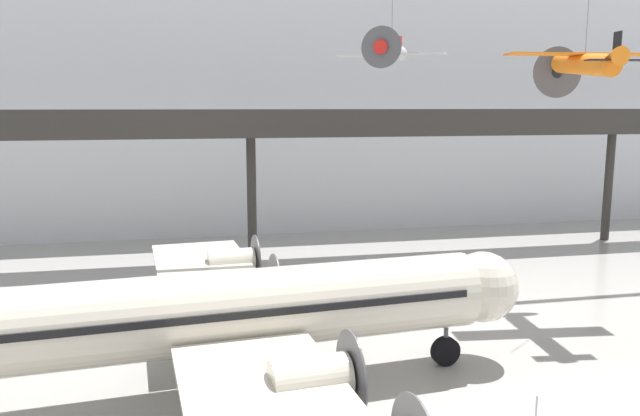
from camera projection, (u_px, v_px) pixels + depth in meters
name	position (u px, v px, depth m)	size (l,w,h in m)	color
hangar_back_wall	(239.00, 81.00, 54.61)	(140.00, 3.00, 26.95)	silver
mezzanine_walkway	(252.00, 133.00, 44.98)	(110.00, 3.20, 11.13)	#2D2B28
airliner_silver_main	(211.00, 314.00, 24.15)	(27.52, 31.35, 9.51)	beige
suspended_plane_silver_racer	(392.00, 51.00, 39.36)	(6.45, 5.86, 9.34)	silver
suspended_plane_orange_highwing	(585.00, 63.00, 32.35)	(8.12, 6.64, 11.04)	orange
stanchion_barrier	(536.00, 415.00, 22.55)	(0.36, 0.36, 1.08)	#B2B5BA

